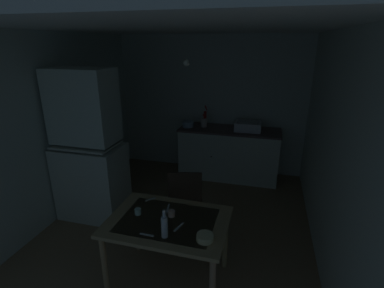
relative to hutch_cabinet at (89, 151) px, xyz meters
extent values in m
plane|color=#8A6B4C|center=(1.25, 0.11, -0.96)|extent=(4.84, 4.84, 0.00)
cube|color=silver|center=(1.25, 2.08, 0.28)|extent=(3.51, 0.10, 2.48)
cube|color=silver|center=(-0.51, 0.11, 0.28)|extent=(0.10, 3.94, 2.48)
cube|color=beige|center=(3.01, 0.11, 0.28)|extent=(0.10, 3.94, 2.48)
cube|color=white|center=(1.25, 0.11, 1.57)|extent=(3.51, 3.94, 0.10)
cube|color=silver|center=(0.00, 0.00, -0.45)|extent=(0.87, 0.58, 1.03)
cube|color=silver|center=(0.00, 0.00, 0.62)|extent=(0.80, 0.49, 0.94)
cube|color=beige|center=(0.00, -0.03, 0.11)|extent=(0.79, 0.52, 0.02)
cube|color=silver|center=(1.67, 1.71, -0.52)|extent=(1.73, 0.60, 0.88)
cube|color=brown|center=(1.67, 1.71, -0.07)|extent=(1.76, 0.63, 0.03)
sphere|color=#2D2823|center=(1.41, 1.40, -0.48)|extent=(0.02, 0.02, 0.02)
cube|color=white|center=(1.98, 1.71, 0.02)|extent=(0.44, 0.34, 0.15)
cube|color=black|center=(1.98, 1.71, 0.09)|extent=(0.38, 0.28, 0.01)
cylinder|color=#B21E19|center=(1.21, 1.76, 0.09)|extent=(0.05, 0.05, 0.28)
cylinder|color=#B21E19|center=(1.21, 1.69, 0.19)|extent=(0.03, 0.12, 0.03)
cylinder|color=red|center=(1.21, 1.82, 0.28)|extent=(0.02, 0.16, 0.12)
cylinder|color=#9EB2C6|center=(0.93, 1.66, 0.00)|extent=(0.20, 0.20, 0.10)
cylinder|color=beige|center=(1.20, 1.74, 0.03)|extent=(0.11, 0.11, 0.16)
cube|color=#A28459|center=(1.44, -0.91, -0.25)|extent=(1.16, 0.83, 0.04)
cube|color=white|center=(1.44, -0.91, -0.23)|extent=(0.91, 0.65, 0.00)
cylinder|color=tan|center=(0.91, -1.26, -0.61)|extent=(0.06, 0.06, 0.69)
cylinder|color=#A18056|center=(0.92, -0.56, -0.61)|extent=(0.06, 0.06, 0.69)
cylinder|color=#9F8556|center=(1.96, -0.57, -0.61)|extent=(0.06, 0.06, 0.69)
cube|color=#312219|center=(1.41, -0.21, -0.53)|extent=(0.48, 0.48, 0.03)
cube|color=#322218|center=(1.45, -0.39, -0.24)|extent=(0.38, 0.11, 0.55)
cylinder|color=#312219|center=(1.54, 0.00, -0.75)|extent=(0.04, 0.04, 0.42)
cylinder|color=#312219|center=(1.21, -0.08, -0.75)|extent=(0.04, 0.04, 0.42)
cylinder|color=#312219|center=(1.62, -0.33, -0.75)|extent=(0.04, 0.04, 0.42)
cylinder|color=#312219|center=(1.29, -0.41, -0.75)|extent=(0.04, 0.04, 0.42)
cylinder|color=beige|center=(1.85, -1.12, -0.20)|extent=(0.15, 0.15, 0.06)
cylinder|color=#ADD1C1|center=(1.12, -0.89, -0.20)|extent=(0.07, 0.07, 0.06)
cylinder|color=tan|center=(1.45, -0.84, -0.20)|extent=(0.07, 0.07, 0.06)
cylinder|color=#B7BCC1|center=(1.49, -1.16, -0.13)|extent=(0.06, 0.06, 0.20)
cylinder|color=#B7BCC1|center=(1.49, -1.16, 0.00)|extent=(0.03, 0.03, 0.07)
cube|color=silver|center=(1.37, -0.72, -0.23)|extent=(0.05, 0.17, 0.00)
cube|color=beige|center=(1.33, -1.18, -0.23)|extent=(0.13, 0.02, 0.00)
cube|color=beige|center=(1.13, -0.60, -0.23)|extent=(0.10, 0.10, 0.00)
cube|color=beige|center=(1.57, -1.00, -0.23)|extent=(0.06, 0.15, 0.00)
sphere|color=#F9EFCC|center=(1.32, 0.17, 1.16)|extent=(0.08, 0.08, 0.08)
camera|label=1|loc=(2.27, -3.17, 1.39)|focal=27.14mm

